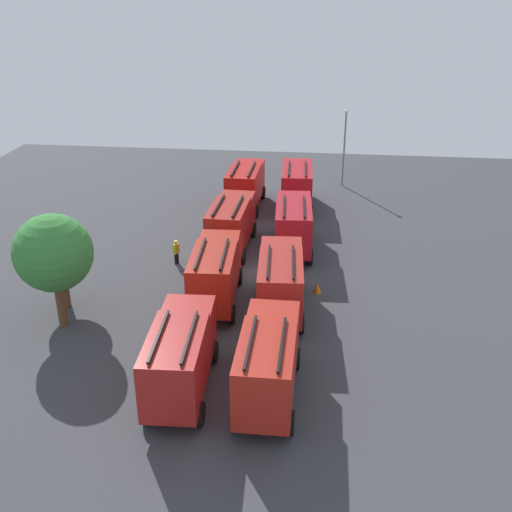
% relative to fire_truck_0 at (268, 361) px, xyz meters
% --- Properties ---
extents(ground_plane, '(63.22, 63.22, 0.00)m').
position_rel_fire_truck_0_xyz_m(ground_plane, '(12.98, 2.06, -2.15)').
color(ground_plane, '#38383D').
extents(fire_truck_0, '(7.20, 2.75, 3.88)m').
position_rel_fire_truck_0_xyz_m(fire_truck_0, '(0.00, 0.00, 0.00)').
color(fire_truck_0, '#A72216').
rests_on(fire_truck_0, ground).
extents(fire_truck_1, '(7.34, 3.13, 3.88)m').
position_rel_fire_truck_0_xyz_m(fire_truck_1, '(8.27, 0.07, 0.00)').
color(fire_truck_1, maroon).
rests_on(fire_truck_1, ground).
extents(fire_truck_2, '(7.33, 3.09, 3.88)m').
position_rel_fire_truck_0_xyz_m(fire_truck_2, '(17.29, -0.15, 0.00)').
color(fire_truck_2, '#A6151E').
rests_on(fire_truck_2, ground).
extents(fire_truck_3, '(7.30, 3.02, 3.88)m').
position_rel_fire_truck_0_xyz_m(fire_truck_3, '(26.41, 0.09, 0.00)').
color(fire_truck_3, '#AA131B').
rests_on(fire_truck_3, ground).
extents(fire_truck_4, '(7.31, 3.04, 3.88)m').
position_rel_fire_truck_0_xyz_m(fire_truck_4, '(0.07, 4.15, 0.00)').
color(fire_truck_4, '#A21C19').
rests_on(fire_truck_4, ground).
extents(fire_truck_5, '(7.32, 3.07, 3.88)m').
position_rel_fire_truck_0_xyz_m(fire_truck_5, '(8.91, 4.06, 0.00)').
color(fire_truck_5, '#9F1E12').
rests_on(fire_truck_5, ground).
extents(fire_truck_6, '(7.27, 2.93, 3.88)m').
position_rel_fire_truck_0_xyz_m(fire_truck_6, '(16.91, 4.32, 0.00)').
color(fire_truck_6, maroon).
rests_on(fire_truck_6, ground).
extents(fire_truck_7, '(7.24, 2.85, 3.88)m').
position_rel_fire_truck_0_xyz_m(fire_truck_7, '(25.83, 4.46, 0.00)').
color(fire_truck_7, '#AE120F').
rests_on(fire_truck_7, ground).
extents(firefighter_0, '(0.48, 0.45, 1.79)m').
position_rel_fire_truck_0_xyz_m(firefighter_0, '(4.65, 6.21, -1.14)').
color(firefighter_0, black).
rests_on(firefighter_0, ground).
extents(firefighter_1, '(0.48, 0.42, 1.72)m').
position_rel_fire_truck_0_xyz_m(firefighter_1, '(14.10, 7.77, -1.19)').
color(firefighter_1, black).
rests_on(firefighter_1, ground).
extents(tree_0, '(4.33, 4.33, 6.72)m').
position_rel_fire_truck_0_xyz_m(tree_0, '(5.36, 12.33, 2.37)').
color(tree_0, brown).
rests_on(tree_0, ground).
extents(tree_1, '(3.32, 3.32, 5.15)m').
position_rel_fire_truck_0_xyz_m(tree_1, '(7.44, 12.95, 1.31)').
color(tree_1, brown).
rests_on(tree_1, ground).
extents(traffic_cone_0, '(0.48, 0.48, 0.69)m').
position_rel_fire_truck_0_xyz_m(traffic_cone_0, '(10.93, -2.09, -1.81)').
color(traffic_cone_0, '#F2600C').
rests_on(traffic_cone_0, ground).
extents(lamppost, '(0.36, 0.36, 7.25)m').
position_rel_fire_truck_0_xyz_m(lamppost, '(33.00, -3.94, 2.05)').
color(lamppost, slate).
rests_on(lamppost, ground).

